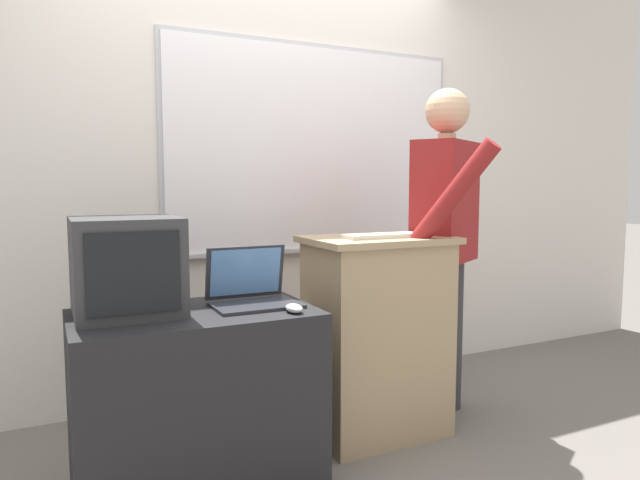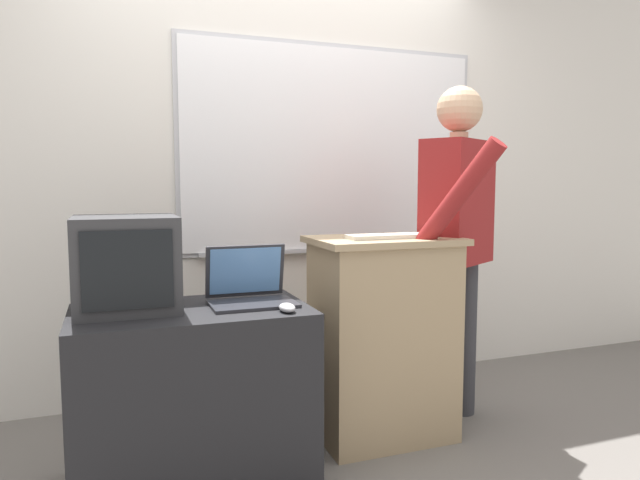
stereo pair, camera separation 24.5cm
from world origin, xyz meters
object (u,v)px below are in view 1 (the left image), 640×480
lectern_podium (377,335)px  computer_mouse_by_keyboard (425,232)px  side_desk (197,401)px  wireless_keyboard (382,236)px  person_presenter (446,229)px  crt_monitor (127,266)px  computer_mouse_by_laptop (294,308)px  laptop (251,288)px

lectern_podium → computer_mouse_by_keyboard: (0.24, -0.04, 0.50)m
side_desk → computer_mouse_by_keyboard: (1.16, 0.09, 0.62)m
wireless_keyboard → computer_mouse_by_keyboard: 0.25m
person_presenter → crt_monitor: person_presenter is taller
computer_mouse_by_laptop → computer_mouse_by_keyboard: computer_mouse_by_keyboard is taller
wireless_keyboard → computer_mouse_by_keyboard: computer_mouse_by_keyboard is taller
side_desk → computer_mouse_by_keyboard: computer_mouse_by_keyboard is taller
side_desk → person_presenter: 1.49m
side_desk → computer_mouse_by_laptop: (0.34, -0.19, 0.38)m
lectern_podium → person_presenter: (0.43, 0.03, 0.50)m
lectern_podium → wireless_keyboard: (-0.01, -0.06, 0.49)m
side_desk → crt_monitor: bearing=164.8°
side_desk → computer_mouse_by_laptop: computer_mouse_by_laptop is taller
person_presenter → computer_mouse_by_laptop: bearing=168.5°
wireless_keyboard → computer_mouse_by_laptop: 0.67m
lectern_podium → computer_mouse_by_laptop: bearing=-150.7°
wireless_keyboard → laptop: bearing=-176.6°
person_presenter → laptop: bearing=155.6°
computer_mouse_by_laptop → crt_monitor: (-0.58, 0.25, 0.17)m
lectern_podium → person_presenter: size_ratio=0.57×
computer_mouse_by_laptop → crt_monitor: 0.65m
person_presenter → computer_mouse_by_laptop: size_ratio=16.95×
wireless_keyboard → computer_mouse_by_keyboard: size_ratio=3.81×
side_desk → wireless_keyboard: wireless_keyboard is taller
computer_mouse_by_keyboard → laptop: bearing=-176.5°
laptop → computer_mouse_by_keyboard: (0.91, 0.06, 0.19)m
lectern_podium → crt_monitor: crt_monitor is taller
side_desk → laptop: laptop is taller
computer_mouse_by_laptop → computer_mouse_by_keyboard: size_ratio=1.00×
lectern_podium → wireless_keyboard: size_ratio=2.53×
person_presenter → wireless_keyboard: 0.45m
wireless_keyboard → computer_mouse_by_keyboard: bearing=3.7°
wireless_keyboard → crt_monitor: 1.15m
side_desk → wireless_keyboard: bearing=5.0°
wireless_keyboard → computer_mouse_by_laptop: size_ratio=3.81×
laptop → computer_mouse_by_laptop: bearing=-66.8°
laptop → crt_monitor: crt_monitor is taller
laptop → person_presenter: bearing=6.6°
person_presenter → computer_mouse_by_keyboard: (-0.18, -0.07, -0.00)m
person_presenter → wireless_keyboard: person_presenter is taller
computer_mouse_by_keyboard → wireless_keyboard: bearing=-176.3°
person_presenter → wireless_keyboard: size_ratio=4.45×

